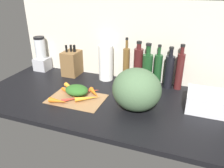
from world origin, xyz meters
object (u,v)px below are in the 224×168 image
Objects in this scene: carrot_5 at (72,99)px; bottle_1 at (138,65)px; carrot_2 at (88,98)px; carrot_3 at (58,101)px; cutting_board at (77,99)px; carrot_6 at (69,93)px; carrot_0 at (88,91)px; knife_block at (72,63)px; winter_squash at (137,90)px; paper_towel_roll at (106,63)px; bottle_3 at (158,69)px; carrot_1 at (94,93)px; dish_rack at (206,101)px; blender_appliance at (41,56)px; bottle_5 at (180,70)px; carrot_4 at (71,88)px; bottle_2 at (147,69)px; bottle_0 at (126,64)px; bottle_4 at (169,71)px.

carrot_5 is 0.42× the size of bottle_1.
carrot_3 is at bearing -146.14° from carrot_2.
carrot_6 reaches higher than cutting_board.
knife_block is at bearing 135.26° from carrot_0.
paper_towel_roll reaches higher than winter_squash.
carrot_5 is 0.44× the size of bottle_3.
dish_rack is (70.06, 7.66, 3.03)cm from carrot_1.
blender_appliance is at bearing 154.48° from carrot_1.
cutting_board is 8.46cm from carrot_2.
carrot_0 is 53.10cm from bottle_3.
carrot_4 is at bearing -156.79° from bottle_5.
bottle_3 is (39.68, 2.97, -1.53)cm from paper_towel_roll.
carrot_0 is 0.58× the size of paper_towel_roll.
bottle_2 reaches higher than carrot_3.
carrot_6 is 0.61× the size of blender_appliance.
bottle_3 is at bearing 30.06° from carrot_4.
carrot_5 is (6.09, 6.53, -0.69)cm from carrot_3.
dish_rack reaches higher than carrot_1.
carrot_5 is at bearing -38.54° from blender_appliance.
carrot_4 is 0.74× the size of dish_rack.
carrot_3 reaches higher than carrot_4.
carrot_4 is 50.54cm from winter_squash.
carrot_1 is (5.62, -2.23, 0.37)cm from carrot_0.
cutting_board is at bearing -110.17° from carrot_0.
carrot_3 is (-7.34, -10.41, 2.16)cm from cutting_board.
bottle_1 is (9.26, -0.20, 0.53)cm from bottle_0.
knife_block is at bearing 117.81° from carrot_4.
bottle_2 reaches higher than winter_squash.
carrot_3 is 0.48× the size of knife_block.
carrot_1 is at bearing -111.74° from bottle_0.
carrot_1 is 18.51cm from carrot_4.
bottle_5 is (115.16, 1.34, 1.49)cm from blender_appliance.
bottle_3 is 42.87cm from dish_rack.
cutting_board is 62.56cm from bottle_3.
carrot_5 is (-4.97, -14.01, -0.25)cm from carrot_0.
carrot_0 is at bearing -44.74° from knife_block.
bottle_1 reaches higher than winter_squash.
cutting_board is at bearing -45.97° from carrot_4.
carrot_3 is 63.97cm from bottle_1.
bottle_1 is (31.20, 39.29, 13.84)cm from cutting_board.
blender_appliance is 1.06× the size of paper_towel_roll.
cutting_board is at bearing -57.48° from knife_block.
bottle_1 is 54.43cm from dish_rack.
cutting_board is 12.42cm from carrot_1.
carrot_4 is 0.50× the size of bottle_1.
carrot_5 is 0.76× the size of carrot_6.
bottle_4 reaches higher than winter_squash.
bottle_3 is at bearing 47.67° from carrot_2.
blender_appliance is at bearing -179.30° from bottle_4.
winter_squash is 0.90× the size of bottle_1.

